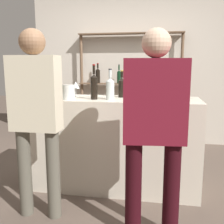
% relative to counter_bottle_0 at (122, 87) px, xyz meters
% --- Properties ---
extents(ground_plane, '(16.00, 16.00, 0.00)m').
position_rel_counter_bottle_0_xyz_m(ground_plane, '(-0.09, -0.11, -1.11)').
color(ground_plane, brown).
extents(bar_counter, '(1.85, 0.61, 0.99)m').
position_rel_counter_bottle_0_xyz_m(bar_counter, '(-0.09, -0.11, -0.61)').
color(bar_counter, beige).
rests_on(bar_counter, ground_plane).
extents(back_wall, '(3.45, 0.12, 2.80)m').
position_rel_counter_bottle_0_xyz_m(back_wall, '(-0.09, 1.79, 0.29)').
color(back_wall, beige).
rests_on(back_wall, ground_plane).
extents(back_shelf, '(1.75, 0.18, 1.87)m').
position_rel_counter_bottle_0_xyz_m(back_shelf, '(-0.10, 1.61, 0.11)').
color(back_shelf, brown).
rests_on(back_shelf, ground_plane).
extents(counter_bottle_0, '(0.07, 0.07, 0.30)m').
position_rel_counter_bottle_0_xyz_m(counter_bottle_0, '(0.00, 0.00, 0.00)').
color(counter_bottle_0, black).
rests_on(counter_bottle_0, bar_counter).
extents(counter_bottle_1, '(0.09, 0.09, 0.31)m').
position_rel_counter_bottle_0_xyz_m(counter_bottle_1, '(-0.09, -0.22, 0.01)').
color(counter_bottle_1, silver).
rests_on(counter_bottle_1, bar_counter).
extents(counter_bottle_2, '(0.07, 0.07, 0.37)m').
position_rel_counter_bottle_0_xyz_m(counter_bottle_2, '(0.18, 0.05, 0.03)').
color(counter_bottle_2, black).
rests_on(counter_bottle_2, bar_counter).
extents(counter_bottle_3, '(0.08, 0.08, 0.33)m').
position_rel_counter_bottle_0_xyz_m(counter_bottle_3, '(0.68, 0.04, 0.01)').
color(counter_bottle_3, black).
rests_on(counter_bottle_3, bar_counter).
extents(counter_bottle_4, '(0.07, 0.07, 0.33)m').
position_rel_counter_bottle_0_xyz_m(counter_bottle_4, '(-0.74, -0.28, 0.01)').
color(counter_bottle_4, black).
rests_on(counter_bottle_4, bar_counter).
extents(counter_bottle_5, '(0.07, 0.07, 0.36)m').
position_rel_counter_bottle_0_xyz_m(counter_bottle_5, '(-0.26, -0.23, 0.02)').
color(counter_bottle_5, black).
rests_on(counter_bottle_5, bar_counter).
extents(wine_glass, '(0.09, 0.09, 0.17)m').
position_rel_counter_bottle_0_xyz_m(wine_glass, '(-0.53, -0.00, 0.01)').
color(wine_glass, silver).
rests_on(wine_glass, bar_counter).
extents(ice_bucket, '(0.19, 0.19, 0.22)m').
position_rel_counter_bottle_0_xyz_m(ice_bucket, '(0.41, 0.02, -0.00)').
color(ice_bucket, black).
rests_on(ice_bucket, bar_counter).
extents(cork_jar, '(0.12, 0.12, 0.15)m').
position_rel_counter_bottle_0_xyz_m(cork_jar, '(-0.51, -0.29, -0.04)').
color(cork_jar, silver).
rests_on(cork_jar, bar_counter).
extents(customer_right, '(0.47, 0.25, 1.60)m').
position_rel_counter_bottle_0_xyz_m(customer_right, '(0.37, -0.94, -0.18)').
color(customer_right, black).
rests_on(customer_right, ground_plane).
extents(customer_left, '(0.42, 0.21, 1.64)m').
position_rel_counter_bottle_0_xyz_m(customer_left, '(-0.62, -0.81, -0.14)').
color(customer_left, '#575347').
rests_on(customer_left, ground_plane).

